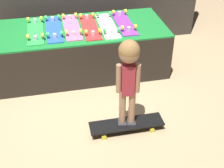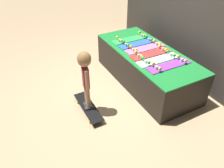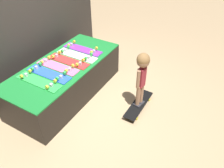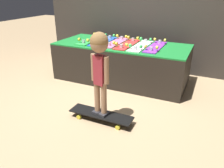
# 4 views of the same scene
# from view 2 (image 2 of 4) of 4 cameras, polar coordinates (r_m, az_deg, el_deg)

# --- Properties ---
(ground_plane) EXTENTS (16.00, 16.00, 0.00)m
(ground_plane) POSITION_cam_2_polar(r_m,az_deg,el_deg) (3.99, 0.81, -1.52)
(ground_plane) COLOR tan
(back_wall) EXTENTS (3.84, 0.10, 2.53)m
(back_wall) POSITION_cam_2_polar(r_m,az_deg,el_deg) (4.22, 19.25, 18.08)
(back_wall) COLOR #332D28
(back_wall) RESTS_ON ground_plane
(display_rack) EXTENTS (2.17, 0.94, 0.63)m
(display_rack) POSITION_cam_2_polar(r_m,az_deg,el_deg) (4.11, 8.85, 4.53)
(display_rack) COLOR black
(display_rack) RESTS_ON ground_plane
(skateboard_green_on_rack) EXTENTS (0.20, 0.77, 0.09)m
(skateboard_green_on_rack) POSITION_cam_2_polar(r_m,az_deg,el_deg) (4.37, 4.94, 11.69)
(skateboard_green_on_rack) COLOR green
(skateboard_green_on_rack) RESTS_ON display_rack
(skateboard_blue_on_rack) EXTENTS (0.20, 0.77, 0.09)m
(skateboard_blue_on_rack) POSITION_cam_2_polar(r_m,az_deg,el_deg) (4.20, 6.71, 10.56)
(skateboard_blue_on_rack) COLOR blue
(skateboard_blue_on_rack) RESTS_ON display_rack
(skateboard_pink_on_rack) EXTENTS (0.20, 0.77, 0.09)m
(skateboard_pink_on_rack) POSITION_cam_2_polar(r_m,az_deg,el_deg) (4.05, 8.65, 9.35)
(skateboard_pink_on_rack) COLOR pink
(skateboard_pink_on_rack) RESTS_ON display_rack
(skateboard_red_on_rack) EXTENTS (0.20, 0.77, 0.09)m
(skateboard_red_on_rack) POSITION_cam_2_polar(r_m,az_deg,el_deg) (3.87, 10.09, 7.88)
(skateboard_red_on_rack) COLOR red
(skateboard_red_on_rack) RESTS_ON display_rack
(skateboard_white_on_rack) EXTENTS (0.20, 0.77, 0.09)m
(skateboard_white_on_rack) POSITION_cam_2_polar(r_m,az_deg,el_deg) (3.71, 12.01, 6.35)
(skateboard_white_on_rack) COLOR white
(skateboard_white_on_rack) RESTS_ON display_rack
(skateboard_purple_on_rack) EXTENTS (0.20, 0.77, 0.09)m
(skateboard_purple_on_rack) POSITION_cam_2_polar(r_m,az_deg,el_deg) (3.59, 14.69, 4.85)
(skateboard_purple_on_rack) COLOR purple
(skateboard_purple_on_rack) RESTS_ON display_rack
(skateboard_on_floor) EXTENTS (0.78, 0.20, 0.09)m
(skateboard_on_floor) POSITION_cam_2_polar(r_m,az_deg,el_deg) (3.53, -6.23, -6.01)
(skateboard_on_floor) COLOR black
(skateboard_on_floor) RESTS_ON ground_plane
(child) EXTENTS (0.23, 0.20, 0.97)m
(child) POSITION_cam_2_polar(r_m,az_deg,el_deg) (3.12, -7.05, 3.54)
(child) COLOR #2D2D33
(child) RESTS_ON skateboard_on_floor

